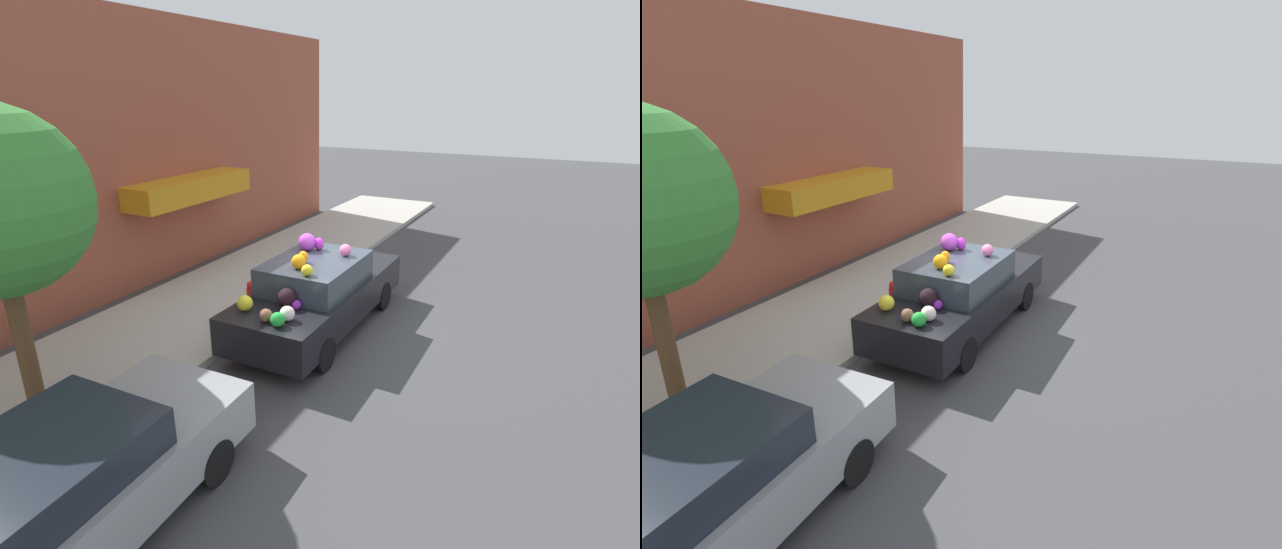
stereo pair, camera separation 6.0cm
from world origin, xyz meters
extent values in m
plane|color=#424244|center=(0.00, 0.00, 0.00)|extent=(60.00, 60.00, 0.00)
cube|color=#B2ADA3|center=(0.00, 2.70, 0.07)|extent=(24.00, 3.20, 0.13)
cube|color=#9E4C38|center=(0.00, 4.95, 3.04)|extent=(18.00, 0.30, 6.09)
cube|color=orange|center=(1.38, 4.35, 2.18)|extent=(3.62, 0.90, 0.55)
cylinder|color=brown|center=(-4.45, 2.31, 1.22)|extent=(0.24, 0.24, 2.17)
cylinder|color=red|center=(-0.29, 1.50, 0.41)|extent=(0.20, 0.20, 0.55)
sphere|color=red|center=(-0.29, 1.50, 0.74)|extent=(0.18, 0.18, 0.18)
cube|color=black|center=(0.00, 0.08, 0.63)|extent=(4.58, 1.76, 0.67)
cube|color=#333D47|center=(-0.18, 0.08, 1.22)|extent=(2.07, 1.53, 0.52)
cylinder|color=black|center=(1.40, 0.88, 0.30)|extent=(0.60, 0.19, 0.60)
cylinder|color=black|center=(1.42, -0.69, 0.30)|extent=(0.60, 0.19, 0.60)
cylinder|color=black|center=(-1.42, 0.85, 0.30)|extent=(0.60, 0.19, 0.60)
cylinder|color=black|center=(-1.40, -0.72, 0.30)|extent=(0.60, 0.19, 0.60)
sphere|color=brown|center=(-1.94, 0.04, 1.07)|extent=(0.30, 0.30, 0.22)
sphere|color=pink|center=(0.26, -0.32, 1.60)|extent=(0.31, 0.31, 0.23)
sphere|color=yellow|center=(-1.02, -0.20, 1.58)|extent=(0.22, 0.22, 0.20)
ellipsoid|color=#B12DC5|center=(0.36, 0.30, 1.61)|extent=(0.23, 0.25, 0.25)
sphere|color=green|center=(1.64, 0.00, 1.05)|extent=(0.24, 0.24, 0.18)
sphere|color=#AE3CC0|center=(0.23, 0.49, 1.65)|extent=(0.36, 0.36, 0.34)
sphere|color=black|center=(0.91, -0.18, 1.09)|extent=(0.32, 0.32, 0.26)
sphere|color=black|center=(-1.30, 0.03, 1.13)|extent=(0.42, 0.42, 0.34)
sphere|color=white|center=(-1.76, -0.24, 1.09)|extent=(0.30, 0.30, 0.25)
sphere|color=orange|center=(-0.78, 0.10, 1.61)|extent=(0.33, 0.33, 0.26)
ellipsoid|color=white|center=(0.98, 0.71, 1.12)|extent=(0.36, 0.34, 0.32)
sphere|color=green|center=(-2.01, -0.22, 1.08)|extent=(0.27, 0.27, 0.23)
sphere|color=yellow|center=(-1.75, 0.59, 1.10)|extent=(0.33, 0.33, 0.27)
sphere|color=blue|center=(0.22, 0.50, 1.56)|extent=(0.19, 0.19, 0.15)
ellipsoid|color=orange|center=(-0.47, 0.18, 1.60)|extent=(0.23, 0.23, 0.22)
ellipsoid|color=green|center=(1.43, -0.05, 1.05)|extent=(0.31, 0.30, 0.17)
ellipsoid|color=green|center=(-1.96, -0.23, 1.04)|extent=(0.19, 0.18, 0.15)
sphere|color=purple|center=(-1.31, -0.15, 1.05)|extent=(0.21, 0.21, 0.17)
cube|color=gray|center=(-5.59, 0.01, 0.61)|extent=(4.25, 1.81, 0.65)
cube|color=#1E232D|center=(-5.76, 0.01, 1.15)|extent=(1.93, 1.54, 0.43)
cylinder|color=black|center=(-4.32, 0.82, 0.28)|extent=(0.57, 0.20, 0.57)
cylinder|color=black|center=(-4.27, -0.72, 0.28)|extent=(0.57, 0.20, 0.57)
camera|label=1|loc=(-7.93, -4.04, 4.44)|focal=28.00mm
camera|label=2|loc=(-7.91, -4.10, 4.44)|focal=28.00mm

